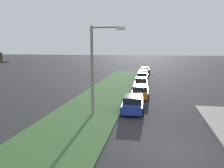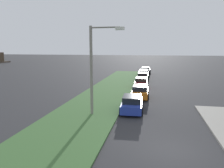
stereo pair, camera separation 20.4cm
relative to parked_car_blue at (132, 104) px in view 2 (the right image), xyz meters
The scene contains 9 objects.
ground 8.02m from the parked_car_blue, 158.07° to the right, with size 300.00×300.00×0.00m, color #2D2D30.
grass_median 4.79m from the parked_car_blue, 56.88° to the left, with size 60.00×6.00×0.12m, color #3D6633.
parked_car_blue is the anchor object (origin of this frame).
parked_car_orange 5.60m from the parked_car_blue, ahead, with size 4.32×2.06×1.47m.
parked_car_red 12.24m from the parked_car_blue, ahead, with size 4.35×2.12×1.47m.
parked_car_green 18.47m from the parked_car_blue, ahead, with size 4.30×2.02×1.47m.
parked_car_silver 23.68m from the parked_car_blue, ahead, with size 4.39×2.20×1.47m.
parked_car_black 28.98m from the parked_car_blue, ahead, with size 4.34×2.09×1.47m.
streetlight 5.02m from the parked_car_blue, 121.16° to the left, with size 0.37×2.87×7.50m.
Camera 2 is at (-11.95, 1.11, 5.79)m, focal length 35.16 mm.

